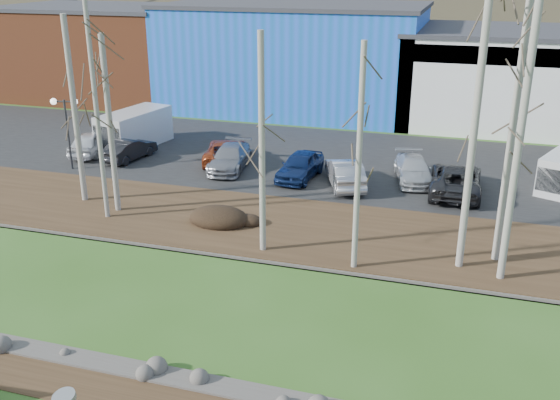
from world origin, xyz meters
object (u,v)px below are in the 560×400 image
(car_7, at_px, (413,169))
(van_grey, at_px, (132,130))
(car_1, at_px, (129,149))
(street_lamp, at_px, (66,114))
(car_5, at_px, (345,173))
(car_3, at_px, (230,158))
(car_0, at_px, (91,143))
(car_6, at_px, (456,179))
(car_4, at_px, (300,166))
(car_2, at_px, (225,151))

(car_7, distance_m, van_grey, 17.97)
(car_1, distance_m, van_grey, 2.82)
(car_7, relative_size, van_grey, 0.80)
(street_lamp, xyz_separation_m, car_5, (15.64, 1.69, -2.49))
(street_lamp, distance_m, car_1, 4.31)
(car_3, bearing_deg, street_lamp, -170.69)
(car_0, xyz_separation_m, car_1, (2.82, -0.31, -0.08))
(car_0, xyz_separation_m, car_6, (21.82, -0.62, 0.03))
(car_1, bearing_deg, car_5, -175.10)
(car_0, height_order, car_7, car_0)
(car_3, relative_size, van_grey, 0.84)
(car_0, distance_m, car_4, 13.59)
(car_6, height_order, car_7, car_6)
(car_3, distance_m, van_grey, 8.04)
(car_4, height_order, van_grey, van_grey)
(street_lamp, relative_size, car_4, 0.96)
(van_grey, bearing_deg, car_5, -3.31)
(car_2, xyz_separation_m, car_3, (0.79, -1.27, 0.01))
(car_3, height_order, van_grey, van_grey)
(car_5, bearing_deg, car_1, -25.18)
(street_lamp, bearing_deg, car_7, -2.23)
(car_1, distance_m, car_6, 19.01)
(car_2, relative_size, car_6, 0.89)
(car_0, height_order, car_5, car_5)
(car_1, relative_size, car_7, 0.87)
(car_5, bearing_deg, car_6, 164.61)
(car_3, xyz_separation_m, van_grey, (-7.64, 2.47, 0.47))
(car_1, relative_size, car_6, 0.72)
(car_7, bearing_deg, car_0, 168.64)
(street_lamp, height_order, car_4, street_lamp)
(car_2, xyz_separation_m, car_7, (11.06, -0.29, -0.02))
(car_0, xyz_separation_m, van_grey, (1.64, 2.20, 0.43))
(car_6, distance_m, car_7, 2.64)
(street_lamp, distance_m, car_0, 3.86)
(car_6, bearing_deg, car_0, -2.61)
(car_3, bearing_deg, car_5, -15.02)
(street_lamp, distance_m, car_2, 9.22)
(car_3, height_order, car_6, car_6)
(car_2, distance_m, car_7, 11.06)
(car_0, relative_size, car_3, 0.91)
(street_lamp, xyz_separation_m, car_1, (2.29, 2.58, -2.58))
(car_4, relative_size, car_6, 0.79)
(car_0, distance_m, car_6, 21.83)
(car_0, relative_size, car_4, 0.99)
(car_3, xyz_separation_m, car_7, (10.27, 0.98, -0.03))
(car_4, bearing_deg, car_5, -5.89)
(street_lamp, height_order, car_5, street_lamp)
(car_2, height_order, car_6, car_6)
(car_7, bearing_deg, car_1, 170.05)
(car_3, relative_size, car_6, 0.86)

